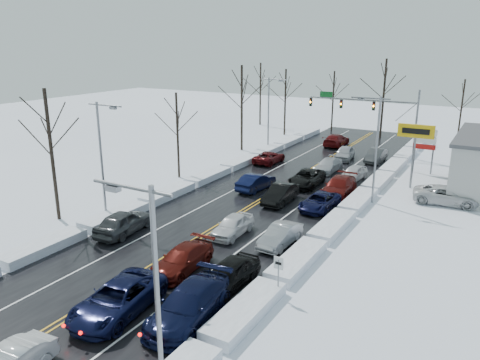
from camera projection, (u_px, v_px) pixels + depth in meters
The scene contains 40 objects.
ground at pixel (226, 221), 35.72m from camera, with size 160.00×160.00×0.00m, color white.
road_surface at pixel (239, 213), 37.38m from camera, with size 14.00×84.00×0.01m, color black.
snow_bank_left at pixel (164, 198), 41.02m from camera, with size 1.70×72.00×0.64m, color white.
snow_bank_right at pixel (330, 232), 33.74m from camera, with size 1.70×72.00×0.64m, color white.
traffic_signal_mast at pixel (373, 109), 55.77m from camera, with size 13.28×0.39×8.00m.
tires_plus_sign at pixel (416, 135), 42.56m from camera, with size 3.20×0.34×6.00m.
used_vehicles_sign at pixel (425, 142), 48.02m from camera, with size 2.20×0.22×4.65m.
speed_limit_sign at pixel (279, 269), 24.68m from camera, with size 0.55×0.09×2.35m.
streetlight_se at pixel (152, 292), 15.28m from camera, with size 3.20×0.25×9.00m.
streetlight_ne at pixel (375, 141), 38.54m from camera, with size 3.20×0.25×9.00m.
streetlight_sw at pixel (103, 152), 34.86m from camera, with size 3.20×0.25×9.00m.
streetlight_nw at pixel (270, 108), 58.12m from camera, with size 3.20×0.25×9.00m.
tree_left_b at pixel (49, 130), 34.26m from camera, with size 4.00×4.00×10.00m.
tree_left_c at pixel (177, 119), 45.71m from camera, with size 3.40×3.40×8.50m.
tree_left_d at pixel (242, 92), 57.28m from camera, with size 4.20×4.20×10.50m.
tree_left_e at pixel (285, 89), 67.25m from camera, with size 3.80×3.80×9.50m.
tree_far_a at pixel (260, 82), 75.59m from camera, with size 4.00×4.00×10.00m.
tree_far_b at pixel (334, 89), 70.87m from camera, with size 3.60×3.60×9.00m.
tree_far_c at pixel (385, 83), 64.98m from camera, with size 4.40×4.40×11.00m.
tree_far_d at pixel (463, 99), 61.93m from camera, with size 3.40×3.40×8.50m.
queued_car_2 at pixel (119, 313), 23.65m from camera, with size 2.67×5.80×1.61m, color black.
queued_car_3 at pixel (183, 270), 28.10m from camera, with size 2.00×4.93×1.43m, color #4D0F0A.
queued_car_4 at pixel (232, 235), 33.22m from camera, with size 1.70×4.22×1.44m, color silver.
queued_car_5 at pixel (280, 202), 39.92m from camera, with size 1.65×4.73×1.56m, color black.
queued_car_6 at pixel (306, 185), 44.68m from camera, with size 2.47×5.36×1.49m, color black.
queued_car_7 at pixel (328, 172), 49.43m from camera, with size 1.93×4.75×1.38m, color #A8AAB0.
queued_car_8 at pixel (344, 160), 54.48m from camera, with size 1.84×4.57×1.56m, color #A9ACB1.
queued_car_11 at pixel (190, 320), 23.05m from camera, with size 2.41×5.93×1.72m, color black.
queued_car_12 at pixel (229, 287), 26.10m from camera, with size 1.90×4.73×1.61m, color black.
queued_car_13 at pixel (280, 245), 31.56m from camera, with size 1.48×4.23×1.40m, color gray.
queued_car_14 at pixel (319, 209), 38.32m from camera, with size 2.19×4.75×1.32m, color black.
queued_car_15 at pixel (338, 195), 41.93m from camera, with size 2.22×5.45×1.58m, color #530E0B.
queued_car_16 at pixel (353, 180), 46.55m from camera, with size 1.66×4.13×1.41m, color silver.
queued_car_17 at pixel (376, 162), 53.51m from camera, with size 1.58×4.52×1.49m, color #393C3E.
oncoming_car_0 at pixel (256, 190), 43.36m from camera, with size 1.63×4.66×1.54m, color #0B1133.
oncoming_car_1 at pixel (269, 163), 52.98m from camera, with size 2.21×4.80×1.33m, color #4F0A0D.
oncoming_car_2 at pixel (336, 146), 61.74m from camera, with size 2.20×5.42×1.57m, color #540B0C.
oncoming_car_3 at pixel (124, 233), 33.54m from camera, with size 2.00×4.98×1.70m, color #393C3E.
parked_car_0 at pixel (446, 204), 39.56m from camera, with size 2.52×5.47×1.52m, color silver.
parked_car_2 at pixel (469, 183), 45.54m from camera, with size 1.99×4.96×1.69m, color black.
Camera 1 is at (17.59, -28.36, 13.16)m, focal length 35.00 mm.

